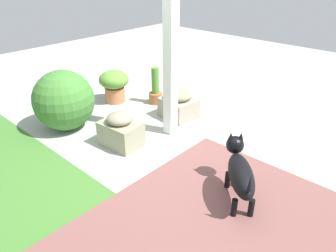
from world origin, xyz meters
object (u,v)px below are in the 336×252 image
(stone_planter_nearest, at_px, (179,104))
(round_shrub, at_px, (64,100))
(porch_pillar, at_px, (171,57))
(terracotta_pot_broad, at_px, (114,84))
(dog, at_px, (240,171))
(stone_planter_mid, at_px, (121,131))
(terracotta_pot_tall, at_px, (155,91))

(stone_planter_nearest, bearing_deg, round_shrub, 54.63)
(porch_pillar, distance_m, terracotta_pot_broad, 1.52)
(porch_pillar, xyz_separation_m, dog, (-1.34, 0.55, -0.70))
(round_shrub, bearing_deg, terracotta_pot_broad, -77.82)
(dog, bearing_deg, terracotta_pot_broad, -14.93)
(stone_planter_mid, xyz_separation_m, terracotta_pot_tall, (0.59, -1.20, 0.01))
(terracotta_pot_tall, bearing_deg, porch_pillar, 145.67)
(stone_planter_mid, height_order, terracotta_pot_tall, terracotta_pot_tall)
(stone_planter_mid, distance_m, terracotta_pot_broad, 1.38)
(terracotta_pot_broad, bearing_deg, porch_pillar, 172.96)
(porch_pillar, bearing_deg, dog, 157.78)
(stone_planter_nearest, bearing_deg, stone_planter_mid, 89.88)
(terracotta_pot_broad, bearing_deg, round_shrub, 102.18)
(stone_planter_nearest, bearing_deg, terracotta_pot_tall, -13.06)
(porch_pillar, distance_m, dog, 1.61)
(stone_planter_mid, height_order, dog, dog)
(stone_planter_nearest, xyz_separation_m, dog, (-1.56, 0.97, 0.11))
(porch_pillar, relative_size, terracotta_pot_broad, 3.99)
(round_shrub, height_order, dog, round_shrub)
(porch_pillar, bearing_deg, terracotta_pot_tall, -34.33)
(round_shrub, relative_size, dog, 1.17)
(porch_pillar, xyz_separation_m, stone_planter_mid, (0.22, 0.65, -0.81))
(terracotta_pot_tall, bearing_deg, stone_planter_mid, 116.19)
(stone_planter_nearest, relative_size, dog, 0.75)
(porch_pillar, bearing_deg, stone_planter_nearest, -62.16)
(terracotta_pot_tall, relative_size, terracotta_pot_broad, 1.13)
(stone_planter_mid, distance_m, round_shrub, 0.93)
(porch_pillar, relative_size, terracotta_pot_tall, 3.51)
(stone_planter_nearest, relative_size, stone_planter_mid, 1.01)
(terracotta_pot_tall, bearing_deg, dog, 152.88)
(round_shrub, xyz_separation_m, dog, (-2.46, -0.29, -0.08))
(stone_planter_nearest, height_order, terracotta_pot_broad, terracotta_pot_broad)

